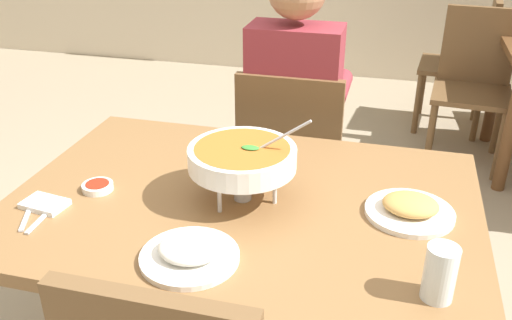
# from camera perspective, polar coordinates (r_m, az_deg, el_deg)

# --- Properties ---
(dining_table_main) EXTENTS (1.32, 0.93, 0.75)m
(dining_table_main) POSITION_cam_1_polar(r_m,az_deg,el_deg) (1.65, -1.33, -7.01)
(dining_table_main) COLOR brown
(dining_table_main) RESTS_ON ground_plane
(chair_diner_main) EXTENTS (0.44, 0.44, 0.90)m
(chair_diner_main) POSITION_cam_1_polar(r_m,az_deg,el_deg) (2.35, 3.71, 0.20)
(chair_diner_main) COLOR brown
(chair_diner_main) RESTS_ON ground_plane
(diner_main) EXTENTS (0.40, 0.45, 1.31)m
(diner_main) POSITION_cam_1_polar(r_m,az_deg,el_deg) (2.28, 4.04, 5.86)
(diner_main) COLOR #2D2D38
(diner_main) RESTS_ON ground_plane
(curry_bowl) EXTENTS (0.33, 0.30, 0.26)m
(curry_bowl) POSITION_cam_1_polar(r_m,az_deg,el_deg) (1.52, -1.34, 0.10)
(curry_bowl) COLOR silver
(curry_bowl) RESTS_ON dining_table_main
(rice_plate) EXTENTS (0.24, 0.24, 0.06)m
(rice_plate) POSITION_cam_1_polar(r_m,az_deg,el_deg) (1.35, -6.83, -9.38)
(rice_plate) COLOR white
(rice_plate) RESTS_ON dining_table_main
(appetizer_plate) EXTENTS (0.24, 0.24, 0.06)m
(appetizer_plate) POSITION_cam_1_polar(r_m,az_deg,el_deg) (1.56, 15.48, -4.79)
(appetizer_plate) COLOR white
(appetizer_plate) RESTS_ON dining_table_main
(sauce_dish) EXTENTS (0.09, 0.09, 0.02)m
(sauce_dish) POSITION_cam_1_polar(r_m,az_deg,el_deg) (1.69, -15.89, -2.62)
(sauce_dish) COLOR white
(sauce_dish) RESTS_ON dining_table_main
(napkin_folded) EXTENTS (0.13, 0.10, 0.02)m
(napkin_folded) POSITION_cam_1_polar(r_m,az_deg,el_deg) (1.66, -20.80, -4.23)
(napkin_folded) COLOR white
(napkin_folded) RESTS_ON dining_table_main
(fork_utensil) EXTENTS (0.08, 0.16, 0.01)m
(fork_utensil) POSITION_cam_1_polar(r_m,az_deg,el_deg) (1.64, -22.31, -5.10)
(fork_utensil) COLOR silver
(fork_utensil) RESTS_ON dining_table_main
(spoon_utensil) EXTENTS (0.02, 0.17, 0.01)m
(spoon_utensil) POSITION_cam_1_polar(r_m,az_deg,el_deg) (1.61, -20.87, -5.39)
(spoon_utensil) COLOR silver
(spoon_utensil) RESTS_ON dining_table_main
(drink_glass) EXTENTS (0.07, 0.07, 0.13)m
(drink_glass) POSITION_cam_1_polar(r_m,az_deg,el_deg) (1.27, 18.26, -11.17)
(drink_glass) COLOR silver
(drink_glass) RESTS_ON dining_table_main
(chair_bg_right) EXTENTS (0.48, 0.48, 0.90)m
(chair_bg_right) POSITION_cam_1_polar(r_m,az_deg,el_deg) (3.99, 21.08, 9.82)
(chair_bg_right) COLOR brown
(chair_bg_right) RESTS_ON ground_plane
(chair_bg_window) EXTENTS (0.48, 0.48, 0.90)m
(chair_bg_window) POSITION_cam_1_polar(r_m,az_deg,el_deg) (3.58, 21.40, 7.90)
(chair_bg_window) COLOR brown
(chair_bg_window) RESTS_ON ground_plane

